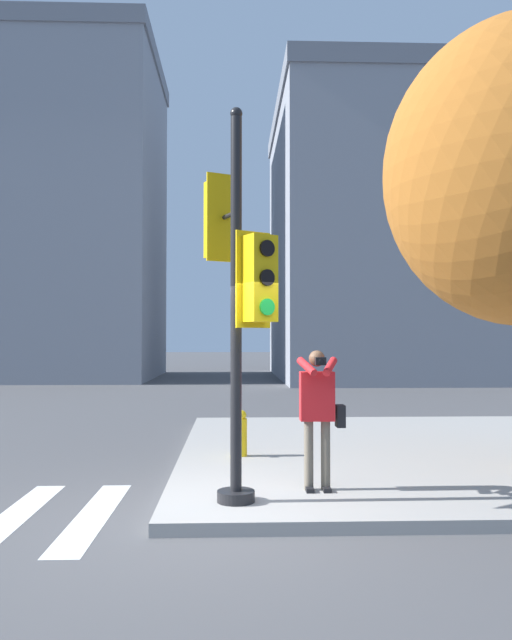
# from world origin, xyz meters

# --- Properties ---
(ground_plane) EXTENTS (160.00, 160.00, 0.00)m
(ground_plane) POSITION_xyz_m (0.00, 0.00, 0.00)
(ground_plane) COLOR #4C4C4F
(sidewalk_corner) EXTENTS (8.00, 8.00, 0.14)m
(sidewalk_corner) POSITION_xyz_m (3.50, 3.50, 0.07)
(sidewalk_corner) COLOR #9E9B96
(sidewalk_corner) RESTS_ON ground_plane
(traffic_signal_pole) EXTENTS (0.82, 1.20, 4.36)m
(traffic_signal_pole) POSITION_xyz_m (0.36, 0.29, 2.56)
(traffic_signal_pole) COLOR black
(traffic_signal_pole) RESTS_ON sidewalk_corner
(person_photographer) EXTENTS (0.58, 0.54, 1.64)m
(person_photographer) POSITION_xyz_m (1.32, 0.77, 1.12)
(person_photographer) COLOR black
(person_photographer) RESTS_ON sidewalk_corner
(fire_hydrant) EXTENTS (0.17, 0.23, 0.69)m
(fire_hydrant) POSITION_xyz_m (0.44, 2.91, 0.48)
(fire_hydrant) COLOR yellow
(fire_hydrant) RESTS_ON sidewalk_corner
(building_left) EXTENTS (13.70, 9.64, 15.97)m
(building_left) POSITION_xyz_m (-10.23, 24.10, 8.00)
(building_left) COLOR gray
(building_left) RESTS_ON ground_plane
(building_right) EXTENTS (15.88, 13.25, 13.52)m
(building_right) POSITION_xyz_m (10.34, 23.90, 6.77)
(building_right) COLOR gray
(building_right) RESTS_ON ground_plane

